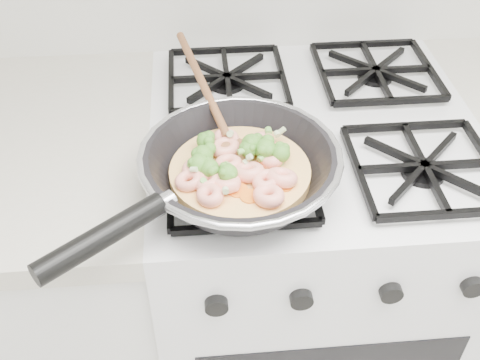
{
  "coord_description": "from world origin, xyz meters",
  "views": [
    {
      "loc": [
        -0.21,
        0.86,
        1.52
      ],
      "look_at": [
        -0.15,
        1.53,
        0.93
      ],
      "focal_mm": 43.17,
      "sensor_mm": 36.0,
      "label": 1
    }
  ],
  "objects": [
    {
      "name": "skillet",
      "position": [
        -0.16,
        1.53,
        0.96
      ],
      "size": [
        0.43,
        0.55,
        0.09
      ],
      "rotation": [
        0.0,
        0.0,
        0.28
      ],
      "color": "black",
      "rests_on": "stove"
    },
    {
      "name": "stove",
      "position": [
        0.0,
        1.7,
        0.46
      ],
      "size": [
        0.6,
        0.6,
        0.92
      ],
      "color": "white",
      "rests_on": "ground"
    }
  ]
}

